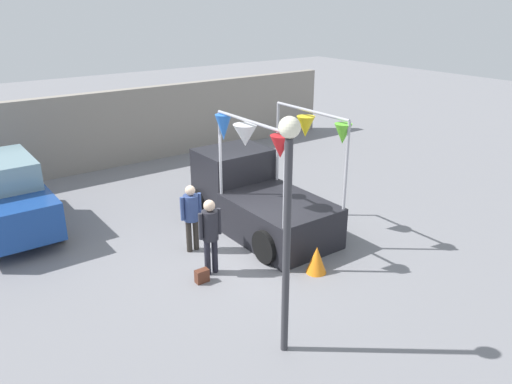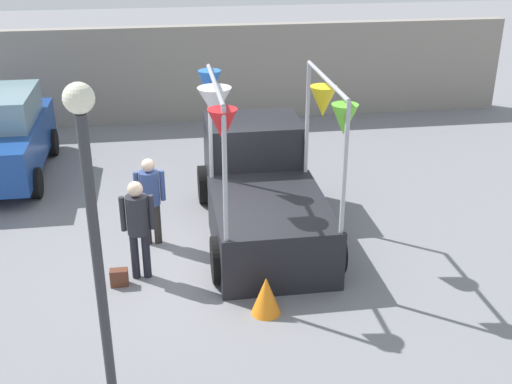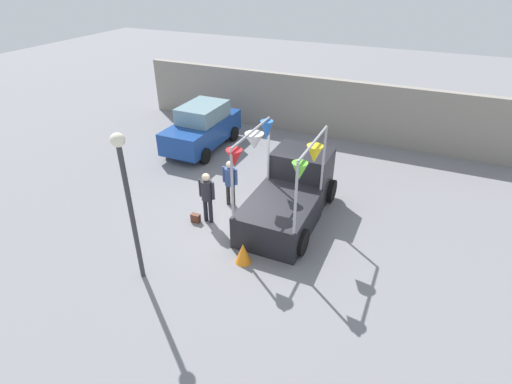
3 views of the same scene
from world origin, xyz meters
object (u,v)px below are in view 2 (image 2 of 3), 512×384
object	(u,v)px
parked_car	(1,136)
person_customer	(138,221)
handbag	(119,277)
street_lamp	(92,210)
vendor_truck	(260,186)
person_vendor	(150,194)
folded_kite_bundle_tangerine	(266,295)

from	to	relation	value
parked_car	person_customer	distance (m)	5.63
parked_car	handbag	size ratio (longest dim) A/B	14.29
handbag	street_lamp	size ratio (longest dim) A/B	0.07
vendor_truck	parked_car	distance (m)	6.15
handbag	person_vendor	bearing A→B (deg)	68.13
street_lamp	vendor_truck	bearing A→B (deg)	59.96
parked_car	handbag	world-z (taller)	parked_car
vendor_truck	person_vendor	world-z (taller)	vendor_truck
person_customer	person_vendor	distance (m)	1.15
handbag	vendor_truck	bearing A→B (deg)	33.13
person_customer	folded_kite_bundle_tangerine	world-z (taller)	person_customer
handbag	street_lamp	xyz separation A→B (m)	(0.04, -2.64, 2.43)
folded_kite_bundle_tangerine	person_vendor	bearing A→B (deg)	123.86
street_lamp	folded_kite_bundle_tangerine	distance (m)	3.48
person_customer	handbag	world-z (taller)	person_customer
parked_car	handbag	xyz separation A→B (m)	(2.66, -4.96, -0.80)
street_lamp	folded_kite_bundle_tangerine	world-z (taller)	street_lamp
parked_car	handbag	bearing A→B (deg)	-61.79
parked_car	person_vendor	size ratio (longest dim) A/B	2.50
person_customer	street_lamp	distance (m)	3.26
person_vendor	street_lamp	distance (m)	4.32
vendor_truck	handbag	size ratio (longest dim) A/B	14.54
person_customer	folded_kite_bundle_tangerine	bearing A→B (deg)	-35.43
parked_car	handbag	distance (m)	5.69
handbag	folded_kite_bundle_tangerine	distance (m)	2.43
parked_car	person_customer	xyz separation A→B (m)	(3.01, -4.76, 0.07)
handbag	folded_kite_bundle_tangerine	world-z (taller)	folded_kite_bundle_tangerine
person_customer	street_lamp	size ratio (longest dim) A/B	0.42
vendor_truck	folded_kite_bundle_tangerine	bearing A→B (deg)	-97.12
person_vendor	street_lamp	bearing A→B (deg)	-97.18
parked_car	vendor_truck	bearing A→B (deg)	-32.72
person_vendor	street_lamp	size ratio (longest dim) A/B	0.41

